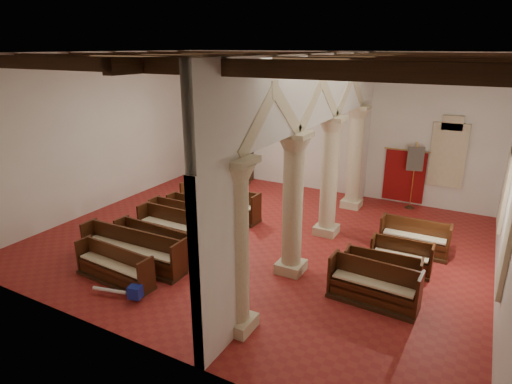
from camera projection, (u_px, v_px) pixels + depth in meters
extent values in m
plane|color=maroon|center=(260.00, 239.00, 14.43)|extent=(14.00, 14.00, 0.00)
plane|color=#342011|center=(261.00, 53.00, 12.50)|extent=(14.00, 14.00, 0.00)
cube|color=white|center=(326.00, 124.00, 18.45)|extent=(14.00, 0.02, 6.00)
cube|color=white|center=(119.00, 215.00, 8.48)|extent=(14.00, 0.02, 6.00)
cube|color=white|center=(102.00, 132.00, 16.63)|extent=(0.02, 12.00, 6.00)
cube|color=beige|center=(237.00, 323.00, 9.83)|extent=(0.75, 0.75, 0.30)
cylinder|color=beige|center=(236.00, 252.00, 9.25)|extent=(0.56, 0.56, 3.30)
cube|color=beige|center=(291.00, 267.00, 12.33)|extent=(0.75, 0.75, 0.30)
cylinder|color=beige|center=(293.00, 208.00, 11.74)|extent=(0.56, 0.56, 3.30)
cube|color=beige|center=(326.00, 230.00, 14.82)|extent=(0.75, 0.75, 0.30)
cylinder|color=beige|center=(329.00, 180.00, 14.24)|extent=(0.56, 0.56, 3.30)
cube|color=beige|center=(351.00, 203.00, 17.31)|extent=(0.75, 0.75, 0.30)
cylinder|color=beige|center=(355.00, 160.00, 16.73)|extent=(0.56, 0.56, 3.30)
cube|color=white|center=(317.00, 89.00, 11.99)|extent=(0.25, 11.90, 1.93)
cube|color=#377C65|center=(510.00, 238.00, 9.32)|extent=(0.03, 1.00, 2.20)
cube|color=#377C65|center=(508.00, 188.00, 12.65)|extent=(0.03, 1.00, 2.20)
cube|color=#377C65|center=(448.00, 155.00, 16.43)|extent=(1.00, 0.03, 2.20)
cube|color=#3B2312|center=(232.00, 161.00, 20.75)|extent=(2.00, 0.80, 1.80)
cube|color=#3B2312|center=(231.00, 141.00, 20.43)|extent=(2.10, 0.85, 0.20)
cube|color=#3B2413|center=(244.00, 183.00, 20.12)|extent=(0.51, 0.51, 0.10)
cube|color=#3B2413|center=(244.00, 173.00, 19.96)|extent=(0.25, 0.25, 1.13)
cube|color=#3B2413|center=(243.00, 161.00, 19.69)|extent=(0.56, 0.46, 0.20)
cube|color=maroon|center=(404.00, 176.00, 17.40)|extent=(1.60, 0.06, 2.10)
cylinder|color=gold|center=(407.00, 150.00, 17.03)|extent=(1.80, 0.04, 0.04)
cone|color=#3B2312|center=(410.00, 206.00, 17.22)|extent=(0.41, 0.41, 0.14)
cylinder|color=gold|center=(413.00, 176.00, 16.80)|extent=(0.04, 0.04, 2.71)
cylinder|color=gold|center=(417.00, 145.00, 16.40)|extent=(0.21, 0.78, 0.03)
cube|color=navy|center=(415.00, 159.00, 16.57)|extent=(0.61, 0.16, 0.96)
cube|color=navy|center=(135.00, 292.00, 10.85)|extent=(0.38, 0.33, 0.32)
cube|color=#16339C|center=(167.00, 259.00, 12.54)|extent=(0.37, 0.34, 0.30)
cube|color=#15148D|center=(212.00, 236.00, 14.05)|extent=(0.40, 0.37, 0.32)
cylinder|color=silver|center=(110.00, 290.00, 11.11)|extent=(0.95, 0.33, 0.10)
cylinder|color=white|center=(164.00, 266.00, 12.35)|extent=(1.12, 0.14, 0.11)
cube|color=#3B2312|center=(115.00, 280.00, 11.84)|extent=(2.57, 0.82, 0.09)
cube|color=#46270F|center=(113.00, 272.00, 11.72)|extent=(2.40, 0.52, 0.42)
cube|color=#46270F|center=(118.00, 261.00, 11.82)|extent=(2.38, 0.21, 0.89)
cube|color=#46270F|center=(83.00, 253.00, 12.26)|extent=(0.10, 0.57, 0.89)
cube|color=#46270F|center=(148.00, 274.00, 11.14)|extent=(0.10, 0.57, 0.89)
cube|color=#F2E7B3|center=(112.00, 264.00, 11.64)|extent=(2.30, 0.48, 0.05)
cube|color=#3B2312|center=(133.00, 264.00, 12.66)|extent=(3.46, 0.83, 0.11)
cube|color=#49200F|center=(131.00, 256.00, 12.52)|extent=(3.30, 0.51, 0.47)
cube|color=#49200F|center=(136.00, 245.00, 12.64)|extent=(3.29, 0.16, 1.00)
cube|color=#49200F|center=(91.00, 236.00, 13.26)|extent=(0.09, 0.63, 1.00)
cube|color=#49200F|center=(178.00, 260.00, 11.74)|extent=(0.09, 0.63, 1.00)
cube|color=#F2E7B3|center=(130.00, 248.00, 12.44)|extent=(3.17, 0.46, 0.05)
cube|color=#3B2312|center=(155.00, 257.00, 13.12)|extent=(2.84, 0.84, 0.10)
cube|color=#491F0F|center=(153.00, 249.00, 12.99)|extent=(2.67, 0.54, 0.45)
cube|color=#491F0F|center=(157.00, 239.00, 13.10)|extent=(2.65, 0.21, 0.94)
cube|color=#491F0F|center=(121.00, 232.00, 13.59)|extent=(0.10, 0.60, 0.94)
cube|color=#491F0F|center=(190.00, 251.00, 12.35)|extent=(0.10, 0.60, 0.94)
cube|color=#F2E7B3|center=(152.00, 242.00, 12.91)|extent=(2.56, 0.49, 0.05)
cube|color=#3B2312|center=(176.00, 240.00, 14.22)|extent=(2.77, 0.77, 0.11)
cube|color=#512011|center=(174.00, 233.00, 14.08)|extent=(2.62, 0.45, 0.48)
cube|color=#512011|center=(179.00, 223.00, 14.20)|extent=(2.61, 0.10, 1.00)
cube|color=#512011|center=(144.00, 217.00, 14.67)|extent=(0.08, 0.63, 1.00)
cube|color=#512011|center=(209.00, 233.00, 13.45)|extent=(0.08, 0.63, 1.00)
cube|color=#F2E7B3|center=(174.00, 226.00, 13.99)|extent=(2.51, 0.40, 0.05)
cube|color=#3B2312|center=(187.00, 230.00, 15.03)|extent=(2.94, 0.70, 0.10)
cube|color=#523311|center=(186.00, 223.00, 14.91)|extent=(2.79, 0.41, 0.44)
cube|color=#523311|center=(190.00, 215.00, 15.01)|extent=(2.78, 0.09, 0.92)
cube|color=#523311|center=(155.00, 209.00, 15.53)|extent=(0.07, 0.58, 0.92)
cube|color=#523311|center=(221.00, 224.00, 14.24)|extent=(0.07, 0.58, 0.92)
cube|color=#F2E7B3|center=(186.00, 217.00, 14.83)|extent=(2.68, 0.37, 0.05)
cube|color=#3B2312|center=(203.00, 225.00, 15.44)|extent=(2.95, 0.81, 0.10)
cube|color=#4D1F10|center=(202.00, 219.00, 15.31)|extent=(2.79, 0.51, 0.44)
cube|color=#4D1F10|center=(205.00, 210.00, 15.42)|extent=(2.77, 0.19, 0.92)
cube|color=#4D1F10|center=(171.00, 205.00, 15.93)|extent=(0.09, 0.59, 0.92)
cube|color=#4D1F10|center=(237.00, 219.00, 14.64)|extent=(0.09, 0.59, 0.92)
cube|color=#F2E7B3|center=(202.00, 212.00, 15.23)|extent=(2.68, 0.47, 0.05)
cube|color=#3B2312|center=(220.00, 215.00, 16.37)|extent=(3.33, 0.88, 0.11)
cube|color=#522E11|center=(219.00, 208.00, 16.23)|extent=(3.17, 0.55, 0.49)
cube|color=#522E11|center=(222.00, 199.00, 16.35)|extent=(3.16, 0.19, 1.03)
cube|color=#522E11|center=(185.00, 194.00, 16.94)|extent=(0.10, 0.65, 1.03)
cube|color=#522E11|center=(257.00, 208.00, 15.48)|extent=(0.10, 0.65, 1.03)
cube|color=#F2E7B3|center=(218.00, 201.00, 16.14)|extent=(3.04, 0.50, 0.05)
cube|color=#3B2312|center=(372.00, 301.00, 10.82)|extent=(2.27, 0.84, 0.10)
cube|color=#532711|center=(372.00, 292.00, 10.69)|extent=(2.10, 0.52, 0.47)
cube|color=#532711|center=(375.00, 279.00, 10.80)|extent=(2.08, 0.17, 1.00)
cube|color=#532711|center=(332.00, 271.00, 11.15)|extent=(0.10, 0.63, 1.00)
cube|color=#532711|center=(419.00, 293.00, 10.17)|extent=(0.10, 0.63, 1.00)
cube|color=#F2E7B3|center=(373.00, 283.00, 10.60)|extent=(2.02, 0.47, 0.05)
cube|color=#3B2312|center=(380.00, 285.00, 11.57)|extent=(2.03, 0.77, 0.09)
cube|color=#4D2110|center=(381.00, 278.00, 11.45)|extent=(1.86, 0.48, 0.42)
cube|color=#4D2110|center=(384.00, 266.00, 11.55)|extent=(1.84, 0.17, 0.88)
cube|color=#4D2110|center=(347.00, 261.00, 11.86)|extent=(0.10, 0.56, 0.88)
cube|color=#4D2110|center=(420.00, 278.00, 10.99)|extent=(0.10, 0.56, 0.88)
cube|color=#F2E7B3|center=(382.00, 270.00, 11.37)|extent=(1.78, 0.44, 0.05)
cube|color=#3B2312|center=(399.00, 269.00, 12.40)|extent=(1.72, 0.68, 0.09)
cube|color=#4D2E10|center=(400.00, 262.00, 12.28)|extent=(1.56, 0.41, 0.41)
cube|color=#4D2E10|center=(402.00, 252.00, 12.38)|extent=(1.55, 0.11, 0.86)
cube|color=#4D2E10|center=(373.00, 248.00, 12.63)|extent=(0.08, 0.55, 0.86)
cube|color=#4D2E10|center=(432.00, 261.00, 11.89)|extent=(0.08, 0.55, 0.86)
cube|color=#F2E7B3|center=(401.00, 255.00, 12.21)|extent=(1.50, 0.37, 0.05)
cube|color=#3B2312|center=(413.00, 251.00, 13.47)|extent=(2.07, 0.76, 0.10)
cube|color=#481F0F|center=(413.00, 244.00, 13.33)|extent=(1.92, 0.45, 0.47)
cube|color=#481F0F|center=(416.00, 233.00, 13.45)|extent=(1.91, 0.10, 0.98)
cube|color=#481F0F|center=(382.00, 229.00, 13.76)|extent=(0.08, 0.62, 0.98)
cube|color=#481F0F|center=(449.00, 242.00, 12.86)|extent=(0.08, 0.62, 0.98)
cube|color=#F2E7B3|center=(414.00, 236.00, 13.25)|extent=(1.84, 0.40, 0.05)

